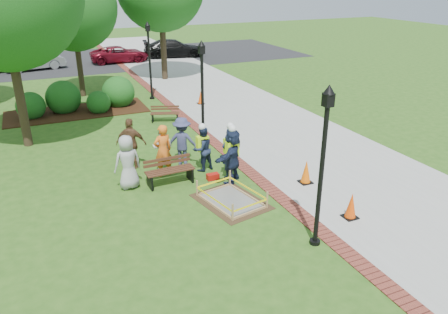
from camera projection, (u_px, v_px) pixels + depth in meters
name	position (u px, v px, depth m)	size (l,w,h in m)	color
ground	(225.00, 203.00, 13.57)	(100.00, 100.00, 0.00)	#285116
sidewalk	(234.00, 104.00, 23.88)	(6.00, 60.00, 0.02)	#9E9E99
brick_edging	(177.00, 111.00, 22.65)	(0.50, 60.00, 0.03)	maroon
mulch_bed	(77.00, 112.00, 22.55)	(7.00, 3.00, 0.05)	#381E0F
parking_lot	(92.00, 60.00, 36.33)	(36.00, 12.00, 0.01)	black
wet_concrete_pad	(231.00, 195.00, 13.54)	(2.13, 2.59, 0.55)	#47331E
bench_near	(170.00, 176.00, 14.69)	(1.66, 0.61, 0.89)	#522D1C
bench_far	(165.00, 117.00, 21.02)	(1.43, 0.89, 0.74)	#502A1B
cone_front	(351.00, 206.00, 12.57)	(0.41, 0.41, 0.80)	black
cone_back	(306.00, 172.00, 14.71)	(0.42, 0.42, 0.83)	black
cone_far	(201.00, 98.00, 23.84)	(0.37, 0.37, 0.73)	black
toolbox	(213.00, 177.00, 15.09)	(0.42, 0.23, 0.21)	#AC150D
lamp_near	(323.00, 157.00, 10.56)	(0.28, 0.28, 4.26)	black
lamp_mid	(202.00, 86.00, 17.30)	(0.28, 0.28, 4.26)	black
lamp_far	(149.00, 55.00, 24.04)	(0.28, 0.28, 4.26)	black
tree_back	(72.00, 6.00, 23.68)	(4.84, 4.84, 7.42)	#3D2D1E
shrub_a	(33.00, 118.00, 21.66)	(1.40, 1.40, 1.40)	#164D16
shrub_b	(65.00, 112.00, 22.61)	(1.76, 1.76, 1.76)	#164D16
shrub_c	(100.00, 112.00, 22.51)	(1.21, 1.21, 1.21)	#164D16
shrub_d	(120.00, 106.00, 23.67)	(1.73, 1.73, 1.73)	#164D16
shrub_e	(66.00, 107.00, 23.45)	(0.92, 0.92, 0.92)	#164D16
casual_person_a	(128.00, 162.00, 14.20)	(0.63, 0.46, 1.83)	#A1A1A1
casual_person_b	(163.00, 150.00, 15.11)	(0.65, 0.48, 1.86)	orange
casual_person_c	(163.00, 148.00, 15.62)	(0.62, 0.56, 1.62)	silver
casual_person_d	(131.00, 144.00, 15.70)	(0.71, 0.62, 1.88)	brown
casual_person_e	(182.00, 142.00, 15.96)	(0.69, 0.62, 1.83)	#373B61
hivis_worker_a	(232.00, 154.00, 14.63)	(0.70, 0.69, 2.02)	#1C2649
hivis_worker_b	(230.00, 151.00, 14.89)	(0.67, 0.51, 2.01)	#16183B
hivis_worker_c	(202.00, 147.00, 15.52)	(0.59, 0.45, 1.78)	#171B3C
parked_car_b	(36.00, 70.00, 32.62)	(4.74, 2.06, 1.55)	#959699
parked_car_c	(120.00, 62.00, 35.48)	(4.28, 1.86, 1.39)	maroon
parked_car_d	(174.00, 57.00, 37.73)	(4.96, 2.16, 1.62)	black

